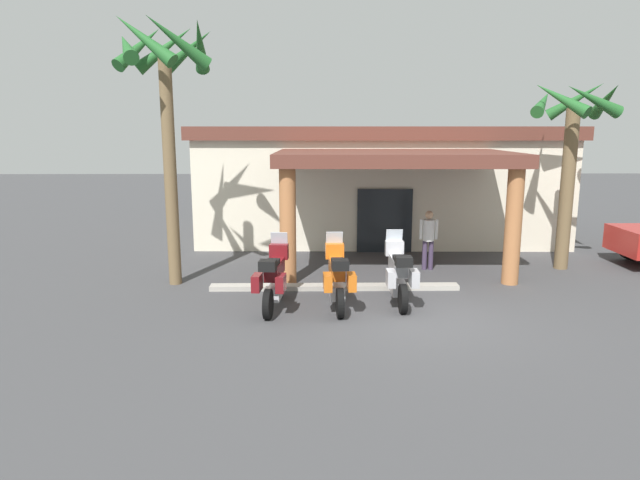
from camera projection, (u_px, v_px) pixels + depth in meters
name	position (u px, v px, depth m)	size (l,w,h in m)	color
ground_plane	(422.00, 317.00, 12.22)	(80.00, 80.00, 0.00)	#424244
motel_building	(376.00, 180.00, 21.44)	(13.24, 11.40, 4.09)	silver
motorcycle_maroon	(274.00, 278.00, 12.71)	(0.74, 2.21, 1.61)	black
motorcycle_orange	(337.00, 278.00, 12.78)	(0.72, 2.21, 1.61)	black
motorcycle_silver	(399.00, 274.00, 13.09)	(0.70, 2.21, 1.61)	black
pedestrian	(428.00, 236.00, 16.19)	(0.53, 0.32, 1.72)	#3F334C
palm_tree_roadside	(165.00, 82.00, 13.92)	(2.60, 2.67, 6.73)	brown
palm_tree_near_portico	(572.00, 136.00, 15.75)	(2.46, 2.54, 5.44)	brown
curb_strip	(334.00, 287.00, 14.34)	(6.32, 0.36, 0.12)	#ADA89E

